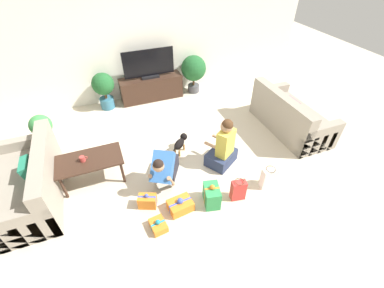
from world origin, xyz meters
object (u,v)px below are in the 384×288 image
Objects in this scene: potted_plant_corner_left at (42,129)px; person_kneeling at (165,168)px; potted_plant_back_right at (194,70)px; person_sitting at (223,148)px; gift_box_a at (180,205)px; potted_plant_back_left at (104,87)px; dog at (181,142)px; gift_box_c at (212,195)px; coffee_table at (90,162)px; mug at (83,159)px; gift_bag_a at (268,178)px; tv_console at (151,88)px; tv at (149,65)px; sofa_right at (289,117)px; gift_box_d at (158,225)px; gift_box_b at (147,201)px; gift_bag_b at (238,190)px; sofa_left at (31,184)px.

potted_plant_corner_left is 2.50m from person_kneeling.
person_sitting is (-0.51, -2.69, -0.24)m from potted_plant_back_right.
person_kneeling reaches higher than gift_box_a.
dog is (1.10, -2.11, -0.32)m from potted_plant_back_left.
person_sitting is 0.94m from gift_box_c.
mug is at bearing -171.42° from coffee_table.
coffee_table is 2.58× the size of gift_bag_a.
gift_box_a is at bearing -97.46° from tv_console.
person_kneeling is at bearing -99.97° from tv.
sofa_right is at bearing 0.76° from mug.
potted_plant_corner_left is 2.92m from gift_box_d.
dog is 1.69m from gift_box_d.
coffee_table reaches higher than gift_box_b.
potted_plant_back_left is 3.84m from gift_bag_b.
sofa_right is 4.03m from mug.
gift_bag_a is 3.31× the size of mug.
gift_bag_a is at bearing -91.00° from potted_plant_back_right.
gift_bag_a is at bearing 72.04° from sofa_left.
tv is (-2.34, 2.30, 0.56)m from sofa_right.
tv is 3.19× the size of dog.
dog is 0.94× the size of gift_bag_a.
coffee_table reaches higher than dog.
dog is at bearing -117.44° from potted_plant_back_right.
mug is at bearing 146.67° from gift_box_c.
potted_plant_back_right is 2.48× the size of gift_bag_b.
person_sitting is at bearing -57.97° from potted_plant_back_left.
gift_box_a is at bearing 25.69° from gift_box_d.
gift_box_d is (-3.19, -1.32, -0.23)m from sofa_right.
coffee_table is 2.35m from potted_plant_back_left.
potted_plant_back_left is 2.23× the size of gift_box_a.
potted_plant_back_left reaches higher than sofa_left.
person_kneeling is (-1.59, -2.76, -0.28)m from potted_plant_back_right.
tv is 2.91m from mug.
gift_bag_a is (1.03, -1.35, -0.02)m from dog.
tv reaches higher than gift_bag_a.
dog is at bearing 59.76° from gift_box_d.
sofa_right is 2.26m from gift_bag_b.
tv is at bearing -110.23° from person_sitting.
gift_box_a is 0.51m from gift_box_b.
potted_plant_corner_left is 3.34m from person_sitting.
sofa_right is 3.94m from coffee_table.
sofa_right is 2.05× the size of potted_plant_back_left.
coffee_table is at bearing 129.77° from gift_box_b.
gift_bag_a is at bearing 5.73° from person_kneeling.
potted_plant_corner_left reaches higher than gift_bag_b.
coffee_table is 2.22m from person_sitting.
potted_plant_corner_left reaches higher than mug.
sofa_left reaches higher than dog.
gift_bag_a is at bearing -23.93° from coffee_table.
gift_box_c is (0.93, -0.30, 0.06)m from gift_box_b.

